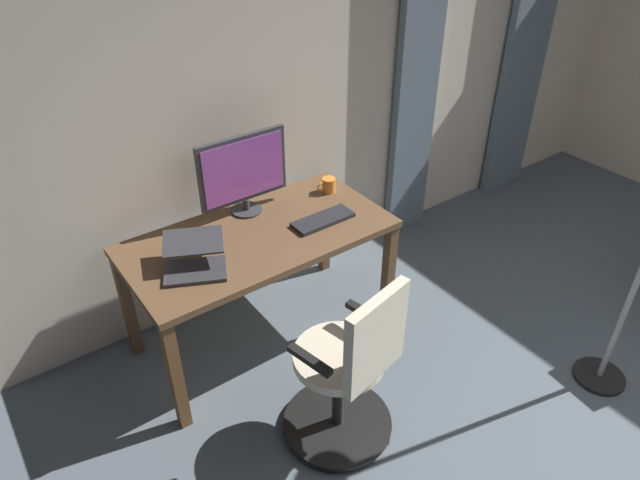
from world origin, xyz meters
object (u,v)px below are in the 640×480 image
object	(u,v)px
computer_mouse	(178,239)
laptop	(195,260)
mug_tea	(328,185)
desk	(259,247)
computer_monitor	(243,171)
office_chair	(349,372)
computer_keyboard	(323,220)

from	to	relation	value
computer_mouse	laptop	bearing A→B (deg)	83.98
laptop	mug_tea	distance (m)	1.03
desk	computer_monitor	distance (m)	0.43
desk	office_chair	xyz separation A→B (m)	(0.05, 0.88, -0.19)
laptop	computer_mouse	bearing A→B (deg)	-70.05
office_chair	mug_tea	distance (m)	1.26
office_chair	computer_keyboard	world-z (taller)	office_chair
computer_monitor	laptop	world-z (taller)	computer_monitor
desk	mug_tea	world-z (taller)	mug_tea
desk	laptop	xyz separation A→B (m)	(0.41, 0.08, 0.14)
desk	computer_monitor	world-z (taller)	computer_monitor
desk	computer_keyboard	world-z (taller)	computer_keyboard
computer_monitor	computer_mouse	distance (m)	0.52
desk	computer_keyboard	distance (m)	0.39
desk	mug_tea	xyz separation A→B (m)	(-0.59, -0.15, 0.14)
desk	computer_monitor	size ratio (longest dim) A/B	2.71
computer_monitor	laptop	bearing A→B (deg)	34.45
computer_keyboard	computer_mouse	bearing A→B (deg)	-21.40
computer_monitor	computer_keyboard	bearing A→B (deg)	129.19
computer_mouse	computer_keyboard	bearing A→B (deg)	158.60
office_chair	mug_tea	bearing A→B (deg)	46.24
computer_keyboard	mug_tea	bearing A→B (deg)	-131.59
mug_tea	computer_monitor	bearing A→B (deg)	-10.91
desk	computer_keyboard	xyz separation A→B (m)	(-0.36, 0.11, 0.10)
computer_mouse	mug_tea	xyz separation A→B (m)	(-0.98, 0.04, 0.03)
desk	computer_monitor	bearing A→B (deg)	-105.76
office_chair	laptop	xyz separation A→B (m)	(0.36, -0.80, 0.33)
laptop	computer_mouse	size ratio (longest dim) A/B	4.04
computer_monitor	mug_tea	bearing A→B (deg)	169.09
laptop	mug_tea	size ratio (longest dim) A/B	3.17
desk	computer_monitor	xyz separation A→B (m)	(-0.07, -0.25, 0.35)
computer_keyboard	computer_mouse	distance (m)	0.80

